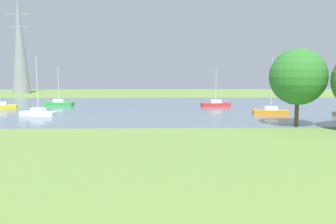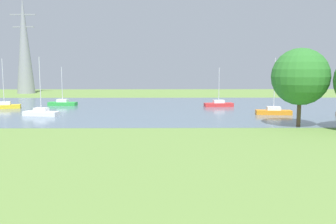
% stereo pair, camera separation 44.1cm
% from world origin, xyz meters
% --- Properties ---
extents(ground_plane, '(160.00, 160.00, 0.00)m').
position_xyz_m(ground_plane, '(0.00, 22.00, 0.00)').
color(ground_plane, olive).
extents(water_surface, '(140.00, 40.00, 0.02)m').
position_xyz_m(water_surface, '(0.00, 50.00, 0.01)').
color(water_surface, slate).
rests_on(water_surface, ground).
extents(sailboat_white, '(5.01, 2.53, 7.87)m').
position_xyz_m(sailboat_white, '(-15.40, 40.16, 0.47)').
color(sailboat_white, white).
rests_on(sailboat_white, water_surface).
extents(sailboat_green, '(4.95, 2.10, 6.55)m').
position_xyz_m(sailboat_green, '(-16.25, 53.66, 0.46)').
color(sailboat_green, green).
rests_on(sailboat_green, water_surface).
extents(sailboat_red, '(4.94, 2.06, 6.47)m').
position_xyz_m(sailboat_red, '(10.24, 51.66, 0.46)').
color(sailboat_red, red).
rests_on(sailboat_red, water_surface).
extents(sailboat_orange, '(4.93, 1.99, 7.80)m').
position_xyz_m(sailboat_orange, '(16.29, 41.22, 0.47)').
color(sailboat_orange, orange).
rests_on(sailboat_orange, water_surface).
extents(sailboat_yellow, '(5.03, 2.76, 7.86)m').
position_xyz_m(sailboat_yellow, '(-24.19, 49.06, 0.47)').
color(sailboat_yellow, yellow).
rests_on(sailboat_yellow, water_surface).
extents(tree_east_near, '(6.20, 6.20, 8.58)m').
position_xyz_m(tree_east_near, '(15.92, 30.83, 5.47)').
color(tree_east_near, brown).
rests_on(tree_east_near, ground).
extents(electricity_pylon, '(6.40, 4.40, 24.52)m').
position_xyz_m(electricity_pylon, '(-33.95, 84.54, 12.27)').
color(electricity_pylon, gray).
rests_on(electricity_pylon, ground).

